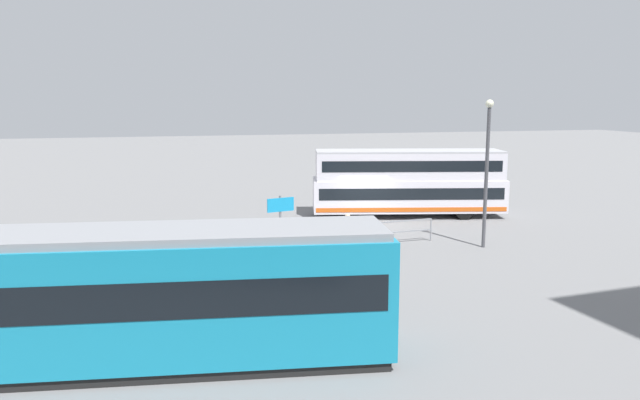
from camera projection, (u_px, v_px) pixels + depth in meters
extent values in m
plane|color=slate|center=(365.00, 222.00, 32.92)|extent=(160.00, 160.00, 0.00)
cube|color=silver|center=(408.00, 194.00, 34.43)|extent=(11.05, 4.87, 1.80)
cube|color=silver|center=(409.00, 165.00, 34.16)|extent=(10.72, 4.70, 1.51)
cube|color=black|center=(408.00, 191.00, 34.40)|extent=(10.54, 4.78, 0.64)
cube|color=black|center=(409.00, 164.00, 34.15)|extent=(10.20, 4.61, 0.60)
cube|color=#D85919|center=(408.00, 206.00, 34.54)|extent=(10.85, 4.86, 0.24)
cube|color=#B2B2B7|center=(409.00, 151.00, 34.03)|extent=(10.72, 4.70, 0.10)
cylinder|color=black|center=(349.00, 208.00, 34.44)|extent=(1.53, 2.69, 1.00)
cylinder|color=black|center=(459.00, 207.00, 34.66)|extent=(1.53, 2.69, 1.00)
cube|color=teal|center=(120.00, 298.00, 15.01)|extent=(13.75, 4.32, 3.02)
cube|color=black|center=(119.00, 286.00, 14.96)|extent=(13.21, 4.28, 0.90)
cube|color=gray|center=(116.00, 235.00, 14.74)|extent=(13.45, 4.09, 0.20)
cube|color=black|center=(123.00, 360.00, 15.28)|extent=(13.46, 4.16, 0.25)
cylinder|color=#33384C|center=(348.00, 241.00, 26.75)|extent=(0.14, 0.14, 0.82)
cylinder|color=#33384C|center=(347.00, 242.00, 26.54)|extent=(0.14, 0.14, 0.82)
cylinder|color=black|center=(348.00, 226.00, 26.52)|extent=(0.42, 0.42, 0.63)
sphere|color=beige|center=(348.00, 216.00, 26.45)|extent=(0.22, 0.22, 0.22)
cube|color=gray|center=(363.00, 224.00, 27.31)|extent=(7.00, 0.65, 0.06)
cube|color=gray|center=(362.00, 235.00, 27.39)|extent=(7.00, 0.65, 0.06)
cylinder|color=gray|center=(431.00, 230.00, 28.54)|extent=(0.07, 0.07, 1.05)
cylinder|color=gray|center=(362.00, 235.00, 27.39)|extent=(0.07, 0.07, 1.05)
cylinder|color=gray|center=(288.00, 241.00, 26.24)|extent=(0.07, 0.07, 1.05)
cylinder|color=slate|center=(280.00, 225.00, 25.94)|extent=(0.10, 0.10, 2.57)
cube|color=#1999D8|center=(281.00, 205.00, 25.76)|extent=(1.20, 0.33, 0.59)
cylinder|color=#4C4C51|center=(486.00, 178.00, 26.87)|extent=(0.16, 0.16, 6.26)
sphere|color=#F2EFCC|center=(490.00, 104.00, 26.33)|extent=(0.36, 0.36, 0.36)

